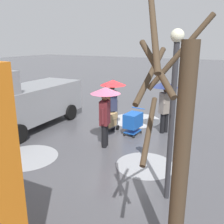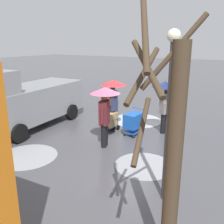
{
  "view_description": "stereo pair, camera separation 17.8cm",
  "coord_description": "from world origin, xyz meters",
  "px_view_note": "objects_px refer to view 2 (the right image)",
  "views": [
    {
      "loc": [
        -4.34,
        8.83,
        3.62
      ],
      "look_at": [
        -0.01,
        0.91,
        1.05
      ],
      "focal_mm": 40.23,
      "sensor_mm": 36.0,
      "label": 1
    },
    {
      "loc": [
        -4.5,
        8.74,
        3.62
      ],
      "look_at": [
        -0.01,
        0.91,
        1.05
      ],
      "focal_mm": 40.23,
      "sensor_mm": 36.0,
      "label": 2
    }
  ],
  "objects_px": {
    "shopping_cart_vendor": "(133,121)",
    "bare_tree_near": "(169,155)",
    "cargo_van_parked_right": "(25,101)",
    "pedestrian_white_side": "(105,103)",
    "pedestrian_pink_side": "(165,95)",
    "pedestrian_black_side": "(113,93)",
    "street_lamp": "(170,102)",
    "hand_dolly_boxes": "(110,119)"
  },
  "relations": [
    {
      "from": "pedestrian_pink_side",
      "to": "cargo_van_parked_right",
      "type": "bearing_deg",
      "value": 23.23
    },
    {
      "from": "shopping_cart_vendor",
      "to": "bare_tree_near",
      "type": "bearing_deg",
      "value": 119.68
    },
    {
      "from": "cargo_van_parked_right",
      "to": "bare_tree_near",
      "type": "distance_m",
      "value": 8.34
    },
    {
      "from": "cargo_van_parked_right",
      "to": "shopping_cart_vendor",
      "type": "relative_size",
      "value": 5.32
    },
    {
      "from": "cargo_van_parked_right",
      "to": "street_lamp",
      "type": "distance_m",
      "value": 7.14
    },
    {
      "from": "hand_dolly_boxes",
      "to": "pedestrian_white_side",
      "type": "xyz_separation_m",
      "value": [
        -0.63,
        1.41,
        1.1
      ]
    },
    {
      "from": "pedestrian_white_side",
      "to": "bare_tree_near",
      "type": "height_order",
      "value": "bare_tree_near"
    },
    {
      "from": "shopping_cart_vendor",
      "to": "pedestrian_white_side",
      "type": "distance_m",
      "value": 1.84
    },
    {
      "from": "pedestrian_black_side",
      "to": "street_lamp",
      "type": "bearing_deg",
      "value": 133.58
    },
    {
      "from": "cargo_van_parked_right",
      "to": "street_lamp",
      "type": "xyz_separation_m",
      "value": [
        -6.76,
        1.95,
        1.19
      ]
    },
    {
      "from": "hand_dolly_boxes",
      "to": "street_lamp",
      "type": "relative_size",
      "value": 0.34
    },
    {
      "from": "pedestrian_pink_side",
      "to": "pedestrian_black_side",
      "type": "bearing_deg",
      "value": 16.69
    },
    {
      "from": "cargo_van_parked_right",
      "to": "pedestrian_pink_side",
      "type": "relative_size",
      "value": 2.52
    },
    {
      "from": "cargo_van_parked_right",
      "to": "shopping_cart_vendor",
      "type": "bearing_deg",
      "value": -160.9
    },
    {
      "from": "hand_dolly_boxes",
      "to": "pedestrian_white_side",
      "type": "distance_m",
      "value": 1.89
    },
    {
      "from": "shopping_cart_vendor",
      "to": "bare_tree_near",
      "type": "distance_m",
      "value": 6.3
    },
    {
      "from": "hand_dolly_boxes",
      "to": "pedestrian_black_side",
      "type": "bearing_deg",
      "value": -93.69
    },
    {
      "from": "shopping_cart_vendor",
      "to": "cargo_van_parked_right",
      "type": "bearing_deg",
      "value": 19.1
    },
    {
      "from": "pedestrian_pink_side",
      "to": "pedestrian_white_side",
      "type": "relative_size",
      "value": 1.0
    },
    {
      "from": "cargo_van_parked_right",
      "to": "pedestrian_pink_side",
      "type": "bearing_deg",
      "value": -156.77
    },
    {
      "from": "pedestrian_black_side",
      "to": "shopping_cart_vendor",
      "type": "bearing_deg",
      "value": 170.04
    },
    {
      "from": "shopping_cart_vendor",
      "to": "pedestrian_white_side",
      "type": "relative_size",
      "value": 0.47
    },
    {
      "from": "cargo_van_parked_right",
      "to": "pedestrian_white_side",
      "type": "xyz_separation_m",
      "value": [
        -3.92,
        -0.02,
        0.41
      ]
    },
    {
      "from": "hand_dolly_boxes",
      "to": "street_lamp",
      "type": "xyz_separation_m",
      "value": [
        -3.47,
        3.39,
        1.88
      ]
    },
    {
      "from": "pedestrian_black_side",
      "to": "pedestrian_white_side",
      "type": "xyz_separation_m",
      "value": [
        -0.62,
        1.65,
        0.01
      ]
    },
    {
      "from": "shopping_cart_vendor",
      "to": "pedestrian_white_side",
      "type": "height_order",
      "value": "pedestrian_white_side"
    },
    {
      "from": "shopping_cart_vendor",
      "to": "street_lamp",
      "type": "xyz_separation_m",
      "value": [
        -2.43,
        3.45,
        1.8
      ]
    },
    {
      "from": "cargo_van_parked_right",
      "to": "hand_dolly_boxes",
      "type": "height_order",
      "value": "cargo_van_parked_right"
    },
    {
      "from": "pedestrian_white_side",
      "to": "bare_tree_near",
      "type": "xyz_separation_m",
      "value": [
        -3.44,
        3.84,
        0.46
      ]
    },
    {
      "from": "hand_dolly_boxes",
      "to": "pedestrian_white_side",
      "type": "height_order",
      "value": "pedestrian_white_side"
    },
    {
      "from": "shopping_cart_vendor",
      "to": "pedestrian_black_side",
      "type": "distance_m",
      "value": 1.44
    },
    {
      "from": "shopping_cart_vendor",
      "to": "hand_dolly_boxes",
      "type": "relative_size",
      "value": 0.77
    },
    {
      "from": "pedestrian_white_side",
      "to": "street_lamp",
      "type": "bearing_deg",
      "value": 145.13
    },
    {
      "from": "cargo_van_parked_right",
      "to": "pedestrian_white_side",
      "type": "height_order",
      "value": "cargo_van_parked_right"
    },
    {
      "from": "street_lamp",
      "to": "cargo_van_parked_right",
      "type": "bearing_deg",
      "value": -16.11
    },
    {
      "from": "shopping_cart_vendor",
      "to": "hand_dolly_boxes",
      "type": "bearing_deg",
      "value": 3.58
    },
    {
      "from": "cargo_van_parked_right",
      "to": "pedestrian_black_side",
      "type": "xyz_separation_m",
      "value": [
        -3.31,
        -1.68,
        0.39
      ]
    },
    {
      "from": "bare_tree_near",
      "to": "street_lamp",
      "type": "bearing_deg",
      "value": -72.19
    },
    {
      "from": "hand_dolly_boxes",
      "to": "pedestrian_black_side",
      "type": "relative_size",
      "value": 0.61
    },
    {
      "from": "shopping_cart_vendor",
      "to": "bare_tree_near",
      "type": "xyz_separation_m",
      "value": [
        -3.03,
        5.32,
        1.48
      ]
    },
    {
      "from": "pedestrian_pink_side",
      "to": "street_lamp",
      "type": "height_order",
      "value": "street_lamp"
    },
    {
      "from": "cargo_van_parked_right",
      "to": "hand_dolly_boxes",
      "type": "relative_size",
      "value": 4.12
    }
  ]
}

